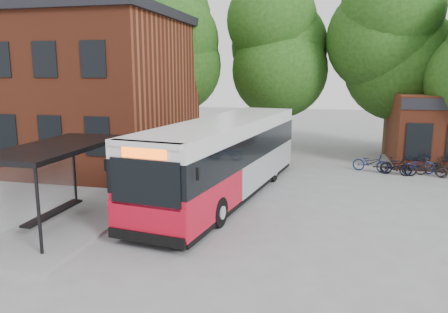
% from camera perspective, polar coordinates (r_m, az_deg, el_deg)
% --- Properties ---
extents(ground, '(100.00, 100.00, 0.00)m').
position_cam_1_polar(ground, '(15.19, -3.69, -9.26)').
color(ground, gray).
extents(station_building, '(18.40, 10.40, 8.50)m').
position_cam_1_polar(station_building, '(28.44, -24.20, 8.04)').
color(station_building, maroon).
rests_on(station_building, ground).
extents(bus_shelter, '(3.60, 7.00, 2.90)m').
position_cam_1_polar(bus_shelter, '(15.80, -20.71, -3.66)').
color(bus_shelter, black).
rests_on(bus_shelter, ground).
extents(bike_rail, '(5.20, 0.10, 0.38)m').
position_cam_1_polar(bike_rail, '(24.68, 24.84, -1.86)').
color(bike_rail, black).
rests_on(bike_rail, ground).
extents(tree_0, '(7.92, 7.92, 11.00)m').
position_cam_1_polar(tree_0, '(31.33, -5.83, 11.42)').
color(tree_0, '#1C4312').
rests_on(tree_0, ground).
extents(tree_1, '(7.92, 7.92, 10.40)m').
position_cam_1_polar(tree_1, '(30.78, 7.45, 10.83)').
color(tree_1, '#1C4312').
rests_on(tree_1, ground).
extents(tree_2, '(7.92, 7.92, 11.00)m').
position_cam_1_polar(tree_2, '(29.85, 20.99, 10.78)').
color(tree_2, '#1C4312').
rests_on(tree_2, ground).
extents(city_bus, '(4.65, 13.20, 3.29)m').
position_cam_1_polar(city_bus, '(18.54, 0.23, -0.22)').
color(city_bus, red).
rests_on(city_bus, ground).
extents(bicycle_0, '(1.99, 1.15, 0.99)m').
position_cam_1_polar(bicycle_0, '(24.55, 18.60, -0.75)').
color(bicycle_0, navy).
rests_on(bicycle_0, ground).
extents(bicycle_1, '(1.64, 0.89, 0.95)m').
position_cam_1_polar(bicycle_1, '(24.14, 21.53, -1.19)').
color(bicycle_1, black).
rests_on(bicycle_1, ground).
extents(bicycle_2, '(1.91, 1.31, 0.95)m').
position_cam_1_polar(bicycle_2, '(24.36, 21.83, -1.10)').
color(bicycle_2, black).
rests_on(bicycle_2, ground).
extents(bicycle_3, '(1.57, 0.84, 0.91)m').
position_cam_1_polar(bicycle_3, '(24.65, 25.42, -1.30)').
color(bicycle_3, black).
rests_on(bicycle_3, ground).
extents(bicycle_4, '(1.96, 1.25, 0.97)m').
position_cam_1_polar(bicycle_4, '(24.79, 24.09, -1.05)').
color(bicycle_4, navy).
rests_on(bicycle_4, ground).
extents(bicycle_5, '(1.53, 0.77, 0.88)m').
position_cam_1_polar(bicycle_5, '(25.67, 27.06, -1.01)').
color(bicycle_5, black).
rests_on(bicycle_5, ground).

